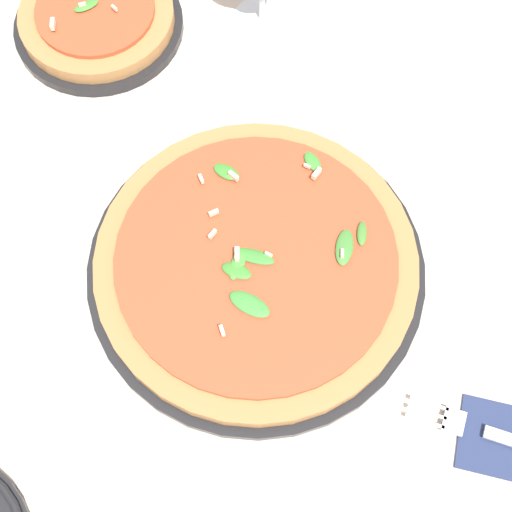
# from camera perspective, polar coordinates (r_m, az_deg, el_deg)

# --- Properties ---
(ground_plane) EXTENTS (6.00, 6.00, 0.00)m
(ground_plane) POSITION_cam_1_polar(r_m,az_deg,el_deg) (0.76, 2.07, -1.18)
(ground_plane) COLOR beige
(pizza_arugula_main) EXTENTS (0.35, 0.35, 0.05)m
(pizza_arugula_main) POSITION_cam_1_polar(r_m,az_deg,el_deg) (0.74, 0.01, -0.40)
(pizza_arugula_main) COLOR black
(pizza_arugula_main) RESTS_ON ground_plane
(pizza_personal_side) EXTENTS (0.21, 0.21, 0.05)m
(pizza_personal_side) POSITION_cam_1_polar(r_m,az_deg,el_deg) (0.94, -12.56, 17.96)
(pizza_personal_side) COLOR black
(pizza_personal_side) RESTS_ON ground_plane
(fork) EXTENTS (0.19, 0.08, 0.00)m
(fork) POSITION_cam_1_polar(r_m,az_deg,el_deg) (0.74, 19.71, -13.69)
(fork) COLOR silver
(fork) RESTS_ON ground_plane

